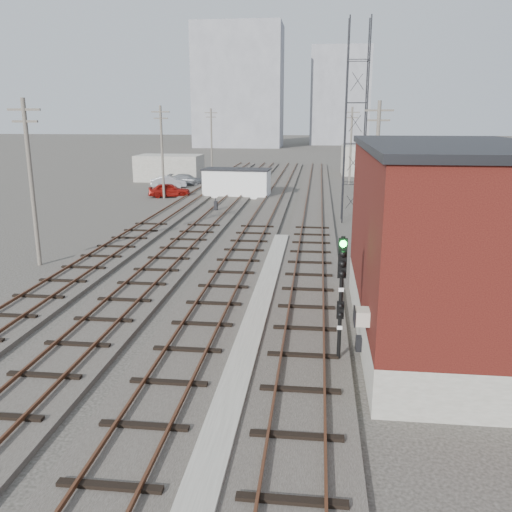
% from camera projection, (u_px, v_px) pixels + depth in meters
% --- Properties ---
extents(ground, '(320.00, 320.00, 0.00)m').
position_uv_depth(ground, '(295.00, 182.00, 67.33)').
color(ground, '#282621').
rests_on(ground, ground).
extents(track_right, '(3.20, 90.00, 0.39)m').
position_uv_depth(track_right, '(314.00, 210.00, 46.84)').
color(track_right, '#332D28').
rests_on(track_right, ground).
extents(track_mid_right, '(3.20, 90.00, 0.39)m').
position_uv_depth(track_mid_right, '(268.00, 210.00, 47.29)').
color(track_mid_right, '#332D28').
rests_on(track_mid_right, ground).
extents(track_mid_left, '(3.20, 90.00, 0.39)m').
position_uv_depth(track_mid_left, '(222.00, 209.00, 47.73)').
color(track_mid_left, '#332D28').
rests_on(track_mid_left, ground).
extents(track_left, '(3.20, 90.00, 0.39)m').
position_uv_depth(track_left, '(178.00, 208.00, 48.18)').
color(track_left, '#332D28').
rests_on(track_left, ground).
extents(platform_curb, '(0.90, 28.00, 0.26)m').
position_uv_depth(platform_curb, '(259.00, 309.00, 23.03)').
color(platform_curb, gray).
rests_on(platform_curb, ground).
extents(brick_building, '(6.54, 12.20, 7.22)m').
position_uv_depth(brick_building, '(446.00, 244.00, 19.45)').
color(brick_building, gray).
rests_on(brick_building, ground).
extents(lattice_tower, '(1.60, 1.60, 15.00)m').
position_uv_depth(lattice_tower, '(355.00, 123.00, 40.79)').
color(lattice_tower, black).
rests_on(lattice_tower, ground).
extents(utility_pole_left_a, '(1.80, 0.24, 9.00)m').
position_uv_depth(utility_pole_left_a, '(31.00, 179.00, 29.06)').
color(utility_pole_left_a, '#595147').
rests_on(utility_pole_left_a, ground).
extents(utility_pole_left_b, '(1.80, 0.24, 9.00)m').
position_uv_depth(utility_pole_left_b, '(162.00, 150.00, 53.09)').
color(utility_pole_left_b, '#595147').
rests_on(utility_pole_left_b, ground).
extents(utility_pole_left_c, '(1.80, 0.24, 9.00)m').
position_uv_depth(utility_pole_left_c, '(211.00, 139.00, 77.11)').
color(utility_pole_left_c, '#595147').
rests_on(utility_pole_left_c, ground).
extents(utility_pole_right_a, '(1.80, 0.24, 9.00)m').
position_uv_depth(utility_pole_right_a, '(376.00, 169.00, 34.64)').
color(utility_pole_right_a, '#595147').
rests_on(utility_pole_right_a, ground).
extents(utility_pole_right_b, '(1.80, 0.24, 9.00)m').
position_uv_depth(utility_pole_right_b, '(351.00, 144.00, 63.47)').
color(utility_pole_right_b, '#595147').
rests_on(utility_pole_right_b, ground).
extents(apartment_left, '(22.00, 14.00, 30.00)m').
position_uv_depth(apartment_left, '(239.00, 87.00, 137.61)').
color(apartment_left, gray).
rests_on(apartment_left, ground).
extents(apartment_right, '(16.00, 12.00, 26.00)m').
position_uv_depth(apartment_right, '(340.00, 96.00, 149.64)').
color(apartment_right, gray).
rests_on(apartment_right, ground).
extents(shed_left, '(8.00, 5.00, 3.20)m').
position_uv_depth(shed_left, '(170.00, 168.00, 68.70)').
color(shed_left, gray).
rests_on(shed_left, ground).
extents(shed_right, '(6.00, 6.00, 4.00)m').
position_uv_depth(shed_right, '(363.00, 160.00, 75.43)').
color(shed_right, gray).
rests_on(shed_right, ground).
extents(signal_mast, '(0.40, 0.42, 4.40)m').
position_uv_depth(signal_mast, '(341.00, 290.00, 17.60)').
color(signal_mast, gray).
rests_on(signal_mast, ground).
extents(switch_stand, '(0.29, 0.29, 1.17)m').
position_uv_depth(switch_stand, '(216.00, 206.00, 46.40)').
color(switch_stand, black).
rests_on(switch_stand, ground).
extents(site_trailer, '(6.98, 3.41, 2.86)m').
position_uv_depth(site_trailer, '(237.00, 183.00, 55.03)').
color(site_trailer, white).
rests_on(site_trailer, ground).
extents(car_red, '(4.47, 2.51, 1.44)m').
position_uv_depth(car_red, '(169.00, 190.00, 55.01)').
color(car_red, maroon).
rests_on(car_red, ground).
extents(car_silver, '(4.28, 2.52, 1.33)m').
position_uv_depth(car_silver, '(169.00, 182.00, 62.00)').
color(car_silver, '#999BA0').
rests_on(car_silver, ground).
extents(car_grey, '(4.44, 2.07, 1.26)m').
position_uv_depth(car_grey, '(187.00, 179.00, 64.74)').
color(car_grey, slate).
rests_on(car_grey, ground).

